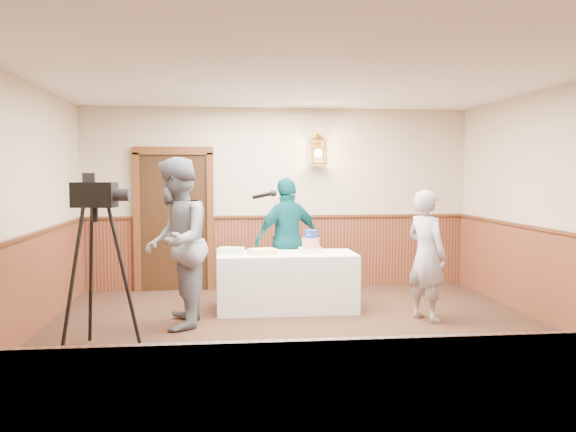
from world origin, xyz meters
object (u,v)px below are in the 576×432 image
(sheet_cake_green, at_px, (231,251))
(assistant_p, at_px, (288,240))
(baker, at_px, (426,255))
(tiered_cake, at_px, (311,243))
(display_table, at_px, (286,282))
(tv_camera_rig, at_px, (96,276))
(sheet_cake_yellow, at_px, (263,251))
(interviewer, at_px, (176,243))

(sheet_cake_green, relative_size, assistant_p, 0.18)
(baker, bearing_deg, sheet_cake_green, 44.23)
(assistant_p, bearing_deg, tiered_cake, 91.43)
(display_table, distance_m, tv_camera_rig, 2.69)
(sheet_cake_yellow, bearing_deg, baker, -19.04)
(sheet_cake_green, distance_m, baker, 2.48)
(assistant_p, bearing_deg, sheet_cake_yellow, 33.92)
(tiered_cake, height_order, assistant_p, assistant_p)
(display_table, bearing_deg, sheet_cake_green, 175.12)
(sheet_cake_yellow, relative_size, sheet_cake_green, 1.06)
(display_table, bearing_deg, baker, -24.28)
(sheet_cake_yellow, xyz_separation_m, sheet_cake_green, (-0.41, 0.13, 0.00))
(interviewer, bearing_deg, sheet_cake_yellow, 125.62)
(tv_camera_rig, bearing_deg, baker, 22.21)
(tiered_cake, height_order, sheet_cake_yellow, tiered_cake)
(display_table, relative_size, interviewer, 0.91)
(tiered_cake, distance_m, interviewer, 1.89)
(sheet_cake_yellow, xyz_separation_m, interviewer, (-1.05, -0.69, 0.20))
(tiered_cake, bearing_deg, display_table, -169.22)
(tiered_cake, distance_m, tv_camera_rig, 2.96)
(sheet_cake_green, relative_size, baker, 0.20)
(tiered_cake, bearing_deg, sheet_cake_yellow, -168.80)
(interviewer, relative_size, assistant_p, 1.14)
(sheet_cake_yellow, relative_size, assistant_p, 0.20)
(display_table, distance_m, sheet_cake_green, 0.83)
(interviewer, bearing_deg, tv_camera_rig, -36.87)
(display_table, xyz_separation_m, sheet_cake_green, (-0.72, 0.06, 0.41))
(display_table, height_order, assistant_p, assistant_p)
(sheet_cake_yellow, distance_m, interviewer, 1.28)
(display_table, bearing_deg, assistant_p, 81.60)
(sheet_cake_yellow, height_order, assistant_p, assistant_p)
(tiered_cake, relative_size, sheet_cake_green, 0.93)
(sheet_cake_yellow, distance_m, tv_camera_rig, 2.38)
(sheet_cake_yellow, height_order, sheet_cake_green, sheet_cake_green)
(sheet_cake_yellow, height_order, baker, baker)
(baker, xyz_separation_m, assistant_p, (-1.55, 1.31, 0.07))
(sheet_cake_green, bearing_deg, display_table, -4.88)
(baker, relative_size, assistant_p, 0.92)
(baker, bearing_deg, assistant_p, 22.67)
(sheet_cake_yellow, bearing_deg, interviewer, -146.66)
(interviewer, xyz_separation_m, tv_camera_rig, (-0.72, -0.89, -0.22))
(display_table, relative_size, tiered_cake, 6.08)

